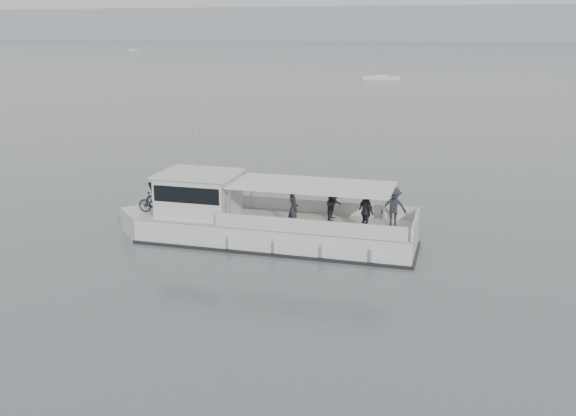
# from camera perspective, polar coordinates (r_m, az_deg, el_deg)

# --- Properties ---
(ground) EXTENTS (1400.00, 1400.00, 0.00)m
(ground) POSITION_cam_1_polar(r_m,az_deg,el_deg) (27.29, -4.57, -2.95)
(ground) COLOR #4F5A5E
(ground) RESTS_ON ground
(headland) EXTENTS (1400.00, 90.00, 28.00)m
(headland) POSITION_cam_1_polar(r_m,az_deg,el_deg) (584.24, 16.05, 15.45)
(headland) COLOR #939EA8
(headland) RESTS_ON ground
(tour_boat) EXTENTS (13.08, 3.47, 5.47)m
(tour_boat) POSITION_cam_1_polar(r_m,az_deg,el_deg) (26.91, -3.36, -1.19)
(tour_boat) COLOR silver
(tour_boat) RESTS_ON ground
(moored_fleet) EXTENTS (400.63, 343.40, 9.91)m
(moored_fleet) POSITION_cam_1_polar(r_m,az_deg,el_deg) (190.18, 21.65, 11.96)
(moored_fleet) COLOR silver
(moored_fleet) RESTS_ON ground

